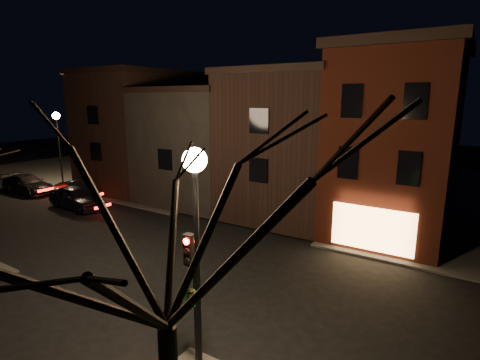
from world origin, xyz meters
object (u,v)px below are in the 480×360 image
object	(u,v)px
parked_car_b	(77,190)
parked_car_a	(76,197)
street_lamp_far	(57,129)
traffic_signal	(192,279)
bare_tree_right	(161,196)
parked_car_c	(27,184)
street_lamp_near	(196,205)

from	to	relation	value
parked_car_b	parked_car_a	bearing A→B (deg)	-119.83
street_lamp_far	traffic_signal	size ratio (longest dim) A/B	1.60
traffic_signal	parked_car_b	size ratio (longest dim) A/B	0.98
bare_tree_right	parked_car_c	distance (m)	29.90
street_lamp_far	parked_car_a	size ratio (longest dim) A/B	1.34
traffic_signal	bare_tree_right	xyz separation A→B (m)	(1.90, -2.99, 3.34)
street_lamp_near	parked_car_a	world-z (taller)	street_lamp_near
street_lamp_near	street_lamp_far	bearing A→B (deg)	154.17
parked_car_a	parked_car_c	xyz separation A→B (m)	(-7.53, 0.60, -0.07)
street_lamp_near	parked_car_b	xyz separation A→B (m)	(-20.52, 10.37, -4.50)
street_lamp_near	bare_tree_right	xyz separation A→B (m)	(1.30, -2.50, 0.97)
parked_car_a	parked_car_b	bearing A→B (deg)	59.00
traffic_signal	bare_tree_right	size ratio (longest dim) A/B	0.48
traffic_signal	parked_car_b	bearing A→B (deg)	153.62
bare_tree_right	parked_car_c	xyz separation A→B (m)	(-26.94, 11.81, -5.39)
parked_car_b	street_lamp_far	bearing A→B (deg)	73.41
parked_car_b	parked_car_c	world-z (taller)	parked_car_c
bare_tree_right	street_lamp_near	bearing A→B (deg)	117.47
street_lamp_far	bare_tree_right	bearing A→B (deg)	-29.02
street_lamp_near	street_lamp_far	size ratio (longest dim) A/B	1.00
traffic_signal	bare_tree_right	world-z (taller)	bare_tree_right
bare_tree_right	parked_car_a	bearing A→B (deg)	149.98
traffic_signal	parked_car_c	distance (m)	26.62
street_lamp_near	parked_car_c	bearing A→B (deg)	160.04
bare_tree_right	parked_car_a	size ratio (longest dim) A/B	1.76
parked_car_a	parked_car_b	world-z (taller)	parked_car_a
traffic_signal	parked_car_b	xyz separation A→B (m)	(-19.92, 9.88, -2.12)
parked_car_c	traffic_signal	bearing A→B (deg)	-109.78
street_lamp_near	bare_tree_right	distance (m)	2.98
parked_car_a	parked_car_c	world-z (taller)	parked_car_a
street_lamp_near	street_lamp_far	distance (m)	28.00
traffic_signal	parked_car_c	size ratio (longest dim) A/B	0.78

